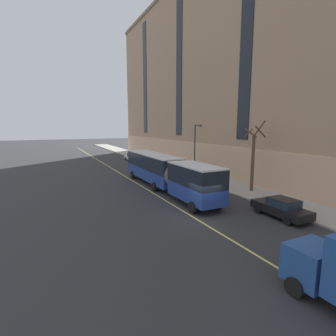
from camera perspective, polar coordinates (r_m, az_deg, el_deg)
The scene contains 10 objects.
ground_plane at distance 21.37m, azimuth 7.63°, elevation -10.20°, with size 260.00×260.00×0.00m, color #303033.
sidewalk at distance 28.84m, azimuth 18.79°, elevation -5.33°, with size 4.72×160.00×0.15m, color #ADA89E.
city_bus at distance 28.79m, azimuth -0.73°, elevation -0.65°, with size 2.91×19.05×3.71m.
parked_car_white_1 at distance 53.50m, azimuth -7.83°, elevation 2.37°, with size 2.06×4.69×1.56m.
parked_car_black_2 at distance 22.29m, azimuth 23.43°, elevation -7.95°, with size 2.05×4.74×1.56m.
parked_car_green_3 at distance 43.76m, azimuth -3.55°, elevation 0.93°, with size 1.99×4.36×1.56m.
parked_car_red_4 at distance 29.93m, azimuth 8.00°, elevation -3.01°, with size 2.14×4.65×1.56m.
street_tree_mid_block at distance 29.12m, azimuth 18.04°, elevation 2.29°, with size 1.82×1.88×7.46m.
street_lamp at distance 34.37m, azimuth 6.05°, elevation 4.80°, with size 0.36×1.48×7.05m.
lane_centerline at distance 23.39m, azimuth 1.66°, elevation -8.39°, with size 0.16×140.00×0.01m, color #E0D66B.
Camera 1 is at (-11.17, -16.79, 7.07)m, focal length 28.00 mm.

